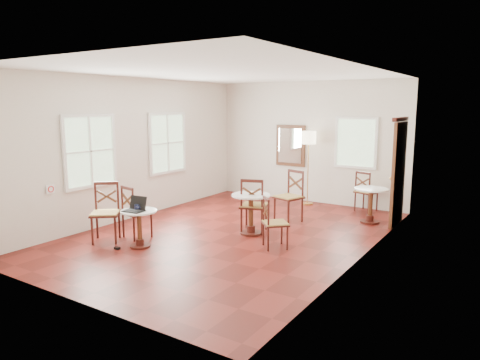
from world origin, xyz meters
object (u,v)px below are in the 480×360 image
(cafe_table_near, at_px, (139,224))
(laptop, at_px, (136,207))
(chair_near_b, at_px, (106,212))
(chair_mid_b, at_px, (274,223))
(chair_back_a, at_px, (366,191))
(power_adapter, at_px, (117,248))
(cafe_table_back, at_px, (371,201))
(mouse, at_px, (136,207))
(navy_mug, at_px, (137,207))
(chair_mid_a, at_px, (254,205))
(water_glass, at_px, (137,209))
(chair_back_b, at_px, (290,196))
(chair_near_a, at_px, (136,212))
(floor_lamp, at_px, (309,143))
(cafe_table_mid, at_px, (251,210))

(cafe_table_near, xyz_separation_m, laptop, (-0.02, -0.05, 0.31))
(chair_near_b, xyz_separation_m, chair_mid_b, (2.73, 1.29, -0.09))
(cafe_table_near, height_order, chair_back_a, chair_back_a)
(chair_near_b, distance_m, power_adapter, 0.77)
(cafe_table_back, height_order, chair_near_b, chair_near_b)
(chair_back_a, relative_size, mouse, 9.65)
(chair_near_b, bearing_deg, navy_mug, -33.85)
(navy_mug, bearing_deg, chair_near_b, -175.36)
(chair_mid_a, xyz_separation_m, chair_back_a, (1.29, 2.85, -0.06))
(laptop, xyz_separation_m, water_glass, (0.07, -0.04, -0.01))
(chair_back_b, bearing_deg, chair_near_a, -108.10)
(chair_back_a, height_order, power_adapter, chair_back_a)
(floor_lamp, bearing_deg, chair_mid_b, -74.85)
(cafe_table_near, distance_m, mouse, 0.32)
(water_glass, xyz_separation_m, power_adapter, (-0.28, -0.22, -0.68))
(floor_lamp, relative_size, power_adapter, 17.64)
(cafe_table_back, xyz_separation_m, water_glass, (-2.81, -3.84, 0.25))
(chair_mid_a, height_order, laptop, chair_mid_a)
(cafe_table_near, height_order, chair_mid_b, chair_mid_b)
(mouse, xyz_separation_m, water_glass, (0.20, -0.16, 0.03))
(power_adapter, bearing_deg, chair_back_b, 63.36)
(chair_near_b, height_order, laptop, chair_near_b)
(cafe_table_near, relative_size, laptop, 1.79)
(chair_mid_b, xyz_separation_m, chair_back_b, (-0.57, 1.72, 0.10))
(cafe_table_near, bearing_deg, chair_back_a, 62.20)
(chair_mid_a, height_order, chair_back_b, chair_back_b)
(chair_mid_b, height_order, navy_mug, chair_mid_b)
(chair_mid_b, bearing_deg, chair_near_b, 71.37)
(cafe_table_near, xyz_separation_m, chair_mid_b, (1.96, 1.22, 0.04))
(cafe_table_mid, bearing_deg, mouse, -129.80)
(chair_near_a, xyz_separation_m, floor_lamp, (1.49, 4.30, 1.04))
(chair_near_a, xyz_separation_m, navy_mug, (0.43, -0.37, 0.21))
(navy_mug, bearing_deg, water_glass, -45.00)
(chair_back_a, bearing_deg, cafe_table_mid, 81.88)
(chair_back_a, bearing_deg, chair_back_b, 73.27)
(cafe_table_mid, distance_m, chair_mid_b, 0.90)
(chair_near_b, height_order, power_adapter, chair_near_b)
(mouse, distance_m, navy_mug, 0.15)
(chair_mid_b, distance_m, laptop, 2.37)
(chair_mid_b, relative_size, chair_back_a, 0.94)
(floor_lamp, distance_m, power_adapter, 5.35)
(cafe_table_mid, bearing_deg, laptop, -124.97)
(chair_near_a, distance_m, chair_mid_b, 2.57)
(chair_near_a, bearing_deg, navy_mug, 151.57)
(cafe_table_back, xyz_separation_m, mouse, (-3.02, -3.68, 0.22))
(cafe_table_mid, bearing_deg, cafe_table_near, -125.29)
(floor_lamp, height_order, water_glass, floor_lamp)
(chair_mid_a, relative_size, chair_mid_b, 1.20)
(floor_lamp, bearing_deg, chair_near_b, -110.82)
(cafe_table_back, xyz_separation_m, laptop, (-2.88, -3.81, 0.26))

